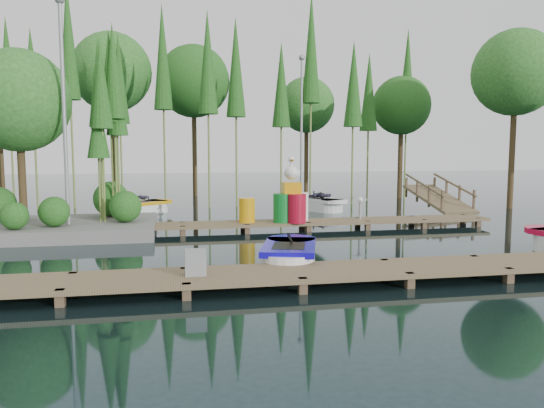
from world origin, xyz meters
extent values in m
plane|color=#1A2D30|center=(0.00, 0.00, 0.00)|extent=(90.00, 90.00, 0.00)
cube|color=brown|center=(0.00, -4.50, 0.25)|extent=(18.00, 1.50, 0.10)
cube|color=brown|center=(-4.30, -5.13, 0.05)|extent=(0.16, 0.16, 0.50)
cube|color=brown|center=(-4.30, -3.87, 0.05)|extent=(0.16, 0.16, 0.50)
cube|color=brown|center=(-2.15, -5.13, 0.05)|extent=(0.16, 0.16, 0.50)
cube|color=brown|center=(-2.15, -3.87, 0.05)|extent=(0.16, 0.16, 0.50)
cube|color=brown|center=(0.00, -5.13, 0.05)|extent=(0.16, 0.16, 0.50)
cube|color=brown|center=(0.00, -3.87, 0.05)|extent=(0.16, 0.16, 0.50)
cube|color=brown|center=(2.15, -5.13, 0.05)|extent=(0.16, 0.16, 0.50)
cube|color=brown|center=(2.15, -3.87, 0.05)|extent=(0.16, 0.16, 0.50)
cube|color=brown|center=(4.30, -5.13, 0.05)|extent=(0.16, 0.16, 0.50)
cube|color=brown|center=(4.30, -3.87, 0.05)|extent=(0.16, 0.16, 0.50)
cube|color=brown|center=(1.00, 2.50, 0.25)|extent=(15.00, 1.20, 0.10)
cube|color=brown|center=(-6.10, 2.02, 0.05)|extent=(0.16, 0.16, 0.50)
cube|color=brown|center=(-6.10, 2.98, 0.05)|extent=(0.16, 0.16, 0.50)
cube|color=brown|center=(-4.07, 2.02, 0.05)|extent=(0.16, 0.16, 0.50)
cube|color=brown|center=(-4.07, 2.98, 0.05)|extent=(0.16, 0.16, 0.50)
cube|color=brown|center=(-2.04, 2.02, 0.05)|extent=(0.16, 0.16, 0.50)
cube|color=brown|center=(-2.04, 2.98, 0.05)|extent=(0.16, 0.16, 0.50)
cube|color=brown|center=(-0.01, 2.02, 0.05)|extent=(0.16, 0.16, 0.50)
cube|color=brown|center=(-0.01, 2.98, 0.05)|extent=(0.16, 0.16, 0.50)
cube|color=brown|center=(2.01, 2.02, 0.05)|extent=(0.16, 0.16, 0.50)
cube|color=brown|center=(2.01, 2.98, 0.05)|extent=(0.16, 0.16, 0.50)
cube|color=brown|center=(4.04, 2.02, 0.05)|extent=(0.16, 0.16, 0.50)
cube|color=brown|center=(4.04, 2.98, 0.05)|extent=(0.16, 0.16, 0.50)
cube|color=brown|center=(6.07, 2.02, 0.05)|extent=(0.16, 0.16, 0.50)
cube|color=brown|center=(6.07, 2.98, 0.05)|extent=(0.16, 0.16, 0.50)
cube|color=brown|center=(8.10, 2.02, 0.05)|extent=(0.16, 0.16, 0.50)
cube|color=brown|center=(8.10, 2.98, 0.05)|extent=(0.16, 0.16, 0.50)
cube|color=slate|center=(-6.00, 3.00, 0.18)|extent=(6.20, 4.20, 0.42)
sphere|color=#265F1E|center=(-5.80, 2.00, 0.84)|extent=(0.90, 0.90, 0.90)
sphere|color=#265F1E|center=(-4.40, 4.20, 0.99)|extent=(1.20, 1.20, 1.20)
sphere|color=#265F1E|center=(-6.80, 1.60, 0.79)|extent=(0.80, 0.80, 0.80)
sphere|color=#265F1E|center=(-3.80, 2.60, 0.89)|extent=(1.00, 1.00, 1.00)
cylinder|color=#41311B|center=(-7.00, 3.40, 2.00)|extent=(0.24, 0.24, 3.60)
sphere|color=#327329|center=(-7.00, 3.40, 4.20)|extent=(3.20, 3.20, 3.20)
cylinder|color=olive|center=(-4.25, 3.56, 2.97)|extent=(0.07, 0.07, 5.93)
cone|color=#265F1E|center=(-4.25, 3.56, 5.04)|extent=(0.70, 0.70, 2.97)
cylinder|color=olive|center=(-4.57, 3.40, 2.83)|extent=(0.07, 0.07, 5.66)
cone|color=#265F1E|center=(-4.57, 3.40, 4.81)|extent=(0.70, 0.70, 2.83)
cylinder|color=olive|center=(-4.07, 3.59, 2.61)|extent=(0.07, 0.07, 5.22)
cone|color=#265F1E|center=(-4.07, 3.59, 4.44)|extent=(0.70, 0.70, 2.61)
cylinder|color=olive|center=(-4.44, 2.78, 2.76)|extent=(0.07, 0.07, 5.53)
cone|color=#265F1E|center=(-4.44, 2.78, 4.70)|extent=(0.70, 0.70, 2.76)
cylinder|color=olive|center=(-4.59, 2.90, 2.01)|extent=(0.07, 0.07, 4.01)
cone|color=#265F1E|center=(-4.59, 2.90, 3.41)|extent=(0.70, 0.70, 2.01)
cylinder|color=olive|center=(-4.13, 3.45, 3.05)|extent=(0.07, 0.07, 6.11)
cone|color=#265F1E|center=(-4.13, 3.45, 5.19)|extent=(0.70, 0.70, 3.05)
cylinder|color=#41311B|center=(12.74, 6.90, 3.03)|extent=(0.26, 0.26, 6.06)
sphere|color=#327329|center=(12.74, 6.90, 6.06)|extent=(3.81, 3.81, 3.81)
cylinder|color=#41311B|center=(9.99, 12.65, 2.51)|extent=(0.26, 0.26, 5.02)
sphere|color=#265F1E|center=(9.99, 12.65, 5.02)|extent=(3.16, 3.16, 3.16)
cylinder|color=#41311B|center=(5.74, 16.70, 2.65)|extent=(0.26, 0.26, 5.31)
sphere|color=#327329|center=(5.74, 16.70, 5.31)|extent=(3.34, 3.34, 3.34)
cylinder|color=#41311B|center=(-1.00, 16.03, 3.23)|extent=(0.26, 0.26, 6.46)
sphere|color=#265F1E|center=(-1.00, 16.03, 6.46)|extent=(4.06, 4.06, 4.06)
cylinder|color=#41311B|center=(-5.41, 16.00, 3.43)|extent=(0.26, 0.26, 6.85)
sphere|color=#327329|center=(-5.41, 16.00, 6.85)|extent=(4.31, 4.31, 4.31)
cylinder|color=#41311B|center=(-10.59, 13.75, 2.74)|extent=(0.26, 0.26, 5.48)
cylinder|color=olive|center=(-9.73, 12.48, 4.18)|extent=(0.09, 0.09, 8.36)
cone|color=#265F1E|center=(-9.73, 12.48, 6.52)|extent=(0.90, 0.90, 4.60)
cylinder|color=olive|center=(-8.16, 10.23, 3.74)|extent=(0.09, 0.09, 7.48)
cone|color=#265F1E|center=(-8.16, 10.23, 5.83)|extent=(0.90, 0.90, 4.11)
cylinder|color=olive|center=(-6.71, 10.82, 4.83)|extent=(0.09, 0.09, 9.66)
cone|color=#265F1E|center=(-6.71, 10.82, 7.54)|extent=(0.90, 0.90, 5.31)
cylinder|color=olive|center=(-4.68, 11.83, 3.85)|extent=(0.09, 0.09, 7.69)
cone|color=#265F1E|center=(-4.68, 11.83, 6.00)|extent=(0.90, 0.90, 4.23)
cylinder|color=olive|center=(-2.63, 11.48, 4.49)|extent=(0.09, 0.09, 8.99)
cone|color=#265F1E|center=(-2.63, 11.48, 7.01)|extent=(0.90, 0.90, 4.94)
cylinder|color=olive|center=(-0.63, 9.87, 4.22)|extent=(0.09, 0.09, 8.44)
cone|color=#265F1E|center=(-0.63, 9.87, 6.58)|extent=(0.90, 0.90, 4.64)
cylinder|color=olive|center=(0.65, 10.00, 4.11)|extent=(0.09, 0.09, 8.22)
cone|color=#265F1E|center=(0.65, 10.00, 6.41)|extent=(0.90, 0.90, 4.52)
cylinder|color=olive|center=(2.96, 10.87, 3.70)|extent=(0.09, 0.09, 7.41)
cone|color=#265F1E|center=(2.96, 10.87, 5.78)|extent=(0.90, 0.90, 4.07)
cylinder|color=olive|center=(4.49, 11.10, 4.89)|extent=(0.09, 0.09, 9.77)
cone|color=#265F1E|center=(4.49, 11.10, 7.62)|extent=(0.90, 0.90, 5.38)
cylinder|color=olive|center=(6.24, 9.83, 3.70)|extent=(0.09, 0.09, 7.40)
cone|color=#265F1E|center=(6.24, 9.83, 5.77)|extent=(0.90, 0.90, 4.07)
cylinder|color=olive|center=(7.63, 11.42, 3.57)|extent=(0.09, 0.09, 7.14)
cone|color=#265F1E|center=(7.63, 11.42, 5.57)|extent=(0.90, 0.90, 3.93)
cylinder|color=olive|center=(10.17, 12.43, 4.31)|extent=(0.09, 0.09, 8.61)
cone|color=#265F1E|center=(10.17, 12.43, 6.72)|extent=(0.90, 0.90, 4.74)
cylinder|color=gray|center=(-5.50, 2.50, 3.50)|extent=(0.12, 0.12, 7.00)
cylinder|color=gray|center=(4.00, 11.00, 3.50)|extent=(0.12, 0.12, 7.00)
sphere|color=gray|center=(4.00, 11.00, 7.10)|extent=(0.30, 0.30, 0.30)
cube|color=brown|center=(9.00, 6.50, 0.55)|extent=(1.50, 3.94, 0.95)
cube|color=brown|center=(8.30, 4.90, 0.59)|extent=(0.08, 0.08, 0.90)
cube|color=brown|center=(8.30, 6.00, 0.70)|extent=(0.08, 0.08, 0.90)
cube|color=brown|center=(8.30, 7.10, 0.81)|extent=(0.08, 0.08, 0.90)
cube|color=brown|center=(8.30, 8.20, 0.92)|extent=(0.08, 0.08, 0.90)
cube|color=brown|center=(8.30, 6.50, 1.15)|extent=(0.06, 3.54, 0.83)
cube|color=brown|center=(9.70, 4.90, 0.59)|extent=(0.08, 0.08, 0.90)
cube|color=brown|center=(9.70, 6.00, 0.70)|extent=(0.08, 0.08, 0.90)
cube|color=brown|center=(9.70, 7.10, 0.81)|extent=(0.08, 0.08, 0.90)
cube|color=brown|center=(9.70, 8.20, 0.92)|extent=(0.08, 0.08, 0.90)
cube|color=brown|center=(9.70, 6.50, 1.15)|extent=(0.06, 3.54, 0.83)
cube|color=white|center=(0.23, -2.97, 0.19)|extent=(1.42, 1.43, 0.53)
cylinder|color=white|center=(0.39, -2.41, 0.19)|extent=(1.42, 1.42, 0.53)
cylinder|color=white|center=(0.07, -3.52, 0.19)|extent=(1.42, 1.42, 0.53)
cube|color=#1006A8|center=(0.23, -2.97, 0.48)|extent=(1.68, 2.24, 0.13)
cylinder|color=#1006A8|center=(0.47, -2.16, 0.48)|extent=(1.45, 1.45, 0.13)
cube|color=black|center=(0.18, -3.15, 0.52)|extent=(0.95, 1.11, 0.06)
torus|color=black|center=(0.27, -2.83, 0.67)|extent=(0.21, 0.29, 0.25)
cube|color=white|center=(-3.51, 8.01, 0.18)|extent=(1.54, 1.53, 0.50)
cylinder|color=white|center=(-3.07, 8.35, 0.18)|extent=(1.53, 1.53, 0.50)
cylinder|color=white|center=(-3.94, 7.68, 0.18)|extent=(1.53, 1.53, 0.50)
cube|color=orange|center=(-3.51, 8.01, 0.45)|extent=(2.19, 2.04, 0.13)
cylinder|color=orange|center=(-2.87, 8.50, 0.45)|extent=(1.56, 1.56, 0.13)
cube|color=black|center=(-3.65, 7.90, 0.50)|extent=(1.13, 1.08, 0.05)
torus|color=black|center=(-3.40, 8.09, 0.64)|extent=(0.28, 0.26, 0.24)
imported|color=#1E1E2D|center=(-3.69, 7.87, 0.72)|extent=(0.49, 0.47, 0.89)
cube|color=white|center=(4.01, 7.62, 0.19)|extent=(1.56, 1.56, 0.52)
cylinder|color=white|center=(4.30, 7.13, 0.19)|extent=(1.55, 1.55, 0.52)
cylinder|color=white|center=(3.71, 8.11, 0.19)|extent=(1.55, 1.55, 0.52)
cube|color=white|center=(4.01, 7.62, 0.47)|extent=(2.00, 2.29, 0.13)
cylinder|color=white|center=(4.43, 6.91, 0.47)|extent=(1.58, 1.58, 0.13)
cube|color=black|center=(3.91, 7.78, 0.51)|extent=(1.08, 1.16, 0.06)
torus|color=black|center=(4.08, 7.50, 0.66)|extent=(0.25, 0.30, 0.25)
imported|color=#1E1E2D|center=(3.89, 7.82, 0.71)|extent=(0.44, 0.47, 0.85)
imported|color=#1E1E2D|center=(4.34, 7.71, 0.65)|extent=(0.33, 0.37, 0.64)
cube|color=gray|center=(-1.96, -4.50, 0.54)|extent=(0.40, 0.34, 0.49)
cylinder|color=orange|center=(0.05, 2.50, 0.70)|extent=(0.53, 0.53, 0.80)
cylinder|color=#0C7123|center=(1.20, 2.30, 0.77)|extent=(0.62, 0.62, 0.94)
cylinder|color=white|center=(1.83, 2.61, 0.77)|extent=(0.62, 0.62, 0.94)
cylinder|color=#A00B21|center=(1.62, 2.09, 0.77)|extent=(0.62, 0.62, 0.94)
cube|color=orange|center=(1.51, 2.40, 1.42)|extent=(0.57, 0.57, 0.36)
sphere|color=white|center=(1.51, 2.40, 1.91)|extent=(0.46, 0.46, 0.46)
cylinder|color=white|center=(1.51, 2.40, 2.17)|extent=(0.10, 0.10, 0.31)
sphere|color=white|center=(1.51, 2.40, 2.35)|extent=(0.21, 0.21, 0.21)
cone|color=orange|center=(1.51, 2.19, 2.33)|extent=(0.10, 0.31, 0.10)
cube|color=white|center=(1.51, 2.40, 1.91)|extent=(0.57, 0.06, 0.19)
cylinder|color=gray|center=(3.95, 2.50, 0.59)|extent=(0.10, 0.10, 0.57)
sphere|color=white|center=(3.95, 2.50, 0.97)|extent=(0.19, 0.19, 0.19)
cube|color=gray|center=(3.95, 2.50, 0.97)|extent=(0.48, 0.04, 0.04)
cone|color=orange|center=(3.95, 2.39, 0.97)|extent=(0.04, 0.10, 0.04)
camera|label=1|loc=(-2.40, -14.54, 2.71)|focal=35.00mm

